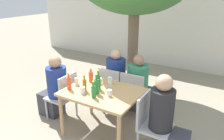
% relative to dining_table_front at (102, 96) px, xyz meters
% --- Properties ---
extents(ground_plane, '(30.00, 30.00, 0.00)m').
position_rel_dining_table_front_xyz_m(ground_plane, '(0.00, 0.00, -0.67)').
color(ground_plane, gray).
extents(cafe_building_wall, '(10.00, 0.08, 2.80)m').
position_rel_dining_table_front_xyz_m(cafe_building_wall, '(0.00, 3.81, 0.73)').
color(cafe_building_wall, silver).
rests_on(cafe_building_wall, ground_plane).
extents(dining_table_front, '(1.16, 0.91, 0.76)m').
position_rel_dining_table_front_xyz_m(dining_table_front, '(0.00, 0.00, 0.00)').
color(dining_table_front, tan).
rests_on(dining_table_front, ground_plane).
extents(patio_chair_0, '(0.44, 0.44, 0.88)m').
position_rel_dining_table_front_xyz_m(patio_chair_0, '(-0.81, 0.00, -0.17)').
color(patio_chair_0, '#B2B2B7').
rests_on(patio_chair_0, ground_plane).
extents(patio_chair_1, '(0.44, 0.44, 0.88)m').
position_rel_dining_table_front_xyz_m(patio_chair_1, '(0.81, 0.00, -0.17)').
color(patio_chair_1, '#B2B2B7').
rests_on(patio_chair_1, ground_plane).
extents(patio_chair_2, '(0.44, 0.44, 0.88)m').
position_rel_dining_table_front_xyz_m(patio_chair_2, '(-0.23, 0.69, -0.17)').
color(patio_chair_2, '#B2B2B7').
rests_on(patio_chair_2, ground_plane).
extents(patio_chair_3, '(0.44, 0.44, 0.88)m').
position_rel_dining_table_front_xyz_m(patio_chair_3, '(0.23, 0.69, -0.17)').
color(patio_chair_3, '#B2B2B7').
rests_on(patio_chair_3, ground_plane).
extents(person_seated_0, '(0.58, 0.35, 1.18)m').
position_rel_dining_table_front_xyz_m(person_seated_0, '(-1.04, -0.00, -0.14)').
color(person_seated_0, '#383842').
rests_on(person_seated_0, ground_plane).
extents(person_seated_1, '(0.56, 0.33, 1.23)m').
position_rel_dining_table_front_xyz_m(person_seated_1, '(1.04, -0.00, -0.11)').
color(person_seated_1, '#383842').
rests_on(person_seated_1, ground_plane).
extents(person_seated_2, '(0.37, 0.59, 1.20)m').
position_rel_dining_table_front_xyz_m(person_seated_2, '(-0.23, 0.91, -0.12)').
color(person_seated_2, '#383842').
rests_on(person_seated_2, ground_plane).
extents(person_seated_3, '(0.38, 0.59, 1.17)m').
position_rel_dining_table_front_xyz_m(person_seated_3, '(0.23, 0.92, -0.14)').
color(person_seated_3, '#383842').
rests_on(person_seated_3, ground_plane).
extents(green_bottle_0, '(0.08, 0.08, 0.32)m').
position_rel_dining_table_front_xyz_m(green_bottle_0, '(-0.02, -0.12, 0.22)').
color(green_bottle_0, '#287A38').
rests_on(green_bottle_0, dining_table_front).
extents(soda_bottle_1, '(0.07, 0.07, 0.25)m').
position_rel_dining_table_front_xyz_m(soda_bottle_1, '(-0.36, 0.20, 0.19)').
color(soda_bottle_1, '#DB4C2D').
rests_on(soda_bottle_1, dining_table_front).
extents(green_bottle_2, '(0.07, 0.07, 0.26)m').
position_rel_dining_table_front_xyz_m(green_bottle_2, '(0.01, -0.25, 0.20)').
color(green_bottle_2, '#287A38').
rests_on(green_bottle_2, dining_table_front).
extents(amber_bottle_3, '(0.06, 0.06, 0.27)m').
position_rel_dining_table_front_xyz_m(amber_bottle_3, '(-0.23, -0.13, 0.20)').
color(amber_bottle_3, '#9E661E').
rests_on(amber_bottle_3, dining_table_front).
extents(soda_bottle_4, '(0.07, 0.07, 0.28)m').
position_rel_dining_table_front_xyz_m(soda_bottle_4, '(-0.48, -0.21, 0.20)').
color(soda_bottle_4, '#DB4C2D').
rests_on(soda_bottle_4, dining_table_front).
extents(green_bottle_5, '(0.07, 0.07, 0.32)m').
position_rel_dining_table_front_xyz_m(green_bottle_5, '(-0.09, 0.02, 0.22)').
color(green_bottle_5, '#287A38').
rests_on(green_bottle_5, dining_table_front).
extents(drinking_glass_0, '(0.07, 0.07, 0.10)m').
position_rel_dining_table_front_xyz_m(drinking_glass_0, '(-0.18, 0.20, 0.14)').
color(drinking_glass_0, silver).
rests_on(drinking_glass_0, dining_table_front).
extents(drinking_glass_1, '(0.07, 0.07, 0.11)m').
position_rel_dining_table_front_xyz_m(drinking_glass_1, '(-0.20, -0.23, 0.15)').
color(drinking_glass_1, silver).
rests_on(drinking_glass_1, dining_table_front).
extents(drinking_glass_2, '(0.07, 0.07, 0.10)m').
position_rel_dining_table_front_xyz_m(drinking_glass_2, '(0.19, -0.09, 0.15)').
color(drinking_glass_2, white).
rests_on(drinking_glass_2, dining_table_front).
extents(drinking_glass_3, '(0.08, 0.08, 0.13)m').
position_rel_dining_table_front_xyz_m(drinking_glass_3, '(-0.02, 0.27, 0.16)').
color(drinking_glass_3, white).
rests_on(drinking_glass_3, dining_table_front).
extents(drinking_glass_4, '(0.06, 0.06, 0.12)m').
position_rel_dining_table_front_xyz_m(drinking_glass_4, '(-0.48, -0.03, 0.16)').
color(drinking_glass_4, silver).
rests_on(drinking_glass_4, dining_table_front).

